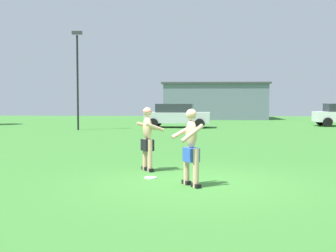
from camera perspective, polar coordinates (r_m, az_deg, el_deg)
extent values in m
plane|color=#38752D|center=(10.01, 3.43, -7.39)|extent=(80.00, 80.00, 0.00)
cube|color=black|center=(11.87, -2.96, -5.45)|extent=(0.23, 0.28, 0.09)
cylinder|color=#E0AD89|center=(11.82, -2.97, -3.67)|extent=(0.13, 0.13, 0.83)
cube|color=black|center=(11.60, -2.34, -5.66)|extent=(0.23, 0.28, 0.09)
cylinder|color=#E0AD89|center=(11.54, -2.35, -3.84)|extent=(0.13, 0.13, 0.83)
cube|color=black|center=(11.65, -2.66, -2.45)|extent=(0.38, 0.42, 0.30)
ellipsoid|color=#E0AD89|center=(11.61, -2.67, -0.23)|extent=(0.36, 0.40, 0.60)
cylinder|color=#E0AD89|center=(11.86, -2.68, -0.01)|extent=(0.58, 0.25, 0.25)
cylinder|color=#E0AD89|center=(11.45, -1.75, -0.13)|extent=(0.50, 0.43, 0.27)
sphere|color=#E0AD89|center=(11.59, -2.68, 1.85)|extent=(0.23, 0.23, 0.23)
cone|color=red|center=(11.59, -2.68, 2.17)|extent=(0.33, 0.33, 0.13)
cube|color=black|center=(9.55, 3.61, -7.65)|extent=(0.23, 0.28, 0.09)
cylinder|color=#E0AD89|center=(9.48, 3.62, -5.44)|extent=(0.13, 0.13, 0.84)
cube|color=black|center=(9.89, 2.39, -7.25)|extent=(0.23, 0.28, 0.09)
cylinder|color=#E0AD89|center=(9.83, 2.39, -5.11)|extent=(0.13, 0.13, 0.84)
cube|color=blue|center=(9.62, 3.00, -3.70)|extent=(0.38, 0.42, 0.30)
ellipsoid|color=#E0AD89|center=(9.57, 3.01, -1.01)|extent=(0.35, 0.39, 0.60)
cylinder|color=#E0AD89|center=(9.33, 3.16, -0.94)|extent=(0.51, 0.32, 0.39)
cylinder|color=#E0AD89|center=(9.71, 1.84, -0.77)|extent=(0.51, 0.40, 0.31)
sphere|color=#E0AD89|center=(9.55, 3.02, 1.52)|extent=(0.23, 0.23, 0.23)
cylinder|color=white|center=(10.66, -2.26, -6.65)|extent=(0.30, 0.30, 0.03)
cylinder|color=black|center=(33.79, 19.01, 0.62)|extent=(0.64, 0.23, 0.64)
cylinder|color=black|center=(32.06, 19.83, 0.46)|extent=(0.64, 0.23, 0.64)
cube|color=silver|center=(29.54, 1.25, 1.11)|extent=(4.41, 2.07, 0.70)
cube|color=#282D33|center=(29.54, 0.86, 2.33)|extent=(2.51, 1.74, 0.56)
cylinder|color=black|center=(30.35, 4.24, 0.50)|extent=(0.65, 0.26, 0.64)
cylinder|color=black|center=(28.55, 4.08, 0.31)|extent=(0.65, 0.26, 0.64)
cylinder|color=black|center=(30.63, -1.39, 0.53)|extent=(0.65, 0.26, 0.64)
cylinder|color=black|center=(28.85, -1.91, 0.35)|extent=(0.65, 0.26, 0.64)
cylinder|color=black|center=(27.70, -11.54, 5.44)|extent=(0.12, 0.12, 5.75)
cube|color=#333338|center=(27.97, -11.62, 11.65)|extent=(0.60, 0.24, 0.20)
cube|color=slate|center=(43.58, 5.94, 3.13)|extent=(9.53, 6.69, 3.29)
cube|color=#3F3F44|center=(43.60, 5.95, 5.39)|extent=(9.91, 6.96, 0.16)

